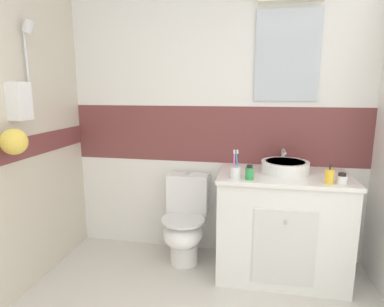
{
  "coord_description": "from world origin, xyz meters",
  "views": [
    {
      "loc": [
        0.34,
        -0.4,
        1.49
      ],
      "look_at": [
        -0.1,
        1.86,
        1.03
      ],
      "focal_mm": 29.99,
      "sensor_mm": 36.0,
      "label": 1
    }
  ],
  "objects": [
    {
      "name": "toilet",
      "position": [
        -0.22,
        2.16,
        0.36
      ],
      "size": [
        0.37,
        0.5,
        0.77
      ],
      "color": "white",
      "rests_on": "ground_plane"
    },
    {
      "name": "soap_dispenser",
      "position": [
        0.87,
        1.89,
        0.9
      ],
      "size": [
        0.06,
        0.06,
        0.14
      ],
      "color": "yellow",
      "rests_on": "vanity_cabinet"
    },
    {
      "name": "sink_basin",
      "position": [
        0.59,
        2.14,
        0.9
      ],
      "size": [
        0.37,
        0.41,
        0.16
      ],
      "color": "white",
      "rests_on": "vanity_cabinet"
    },
    {
      "name": "wall_back_tiled",
      "position": [
        0.01,
        2.45,
        1.26
      ],
      "size": [
        3.2,
        0.2,
        2.5
      ],
      "color": "white",
      "rests_on": "ground_plane"
    },
    {
      "name": "toothbrush_cup",
      "position": [
        0.22,
        1.91,
        0.9
      ],
      "size": [
        0.08,
        0.08,
        0.21
      ],
      "color": "white",
      "rests_on": "vanity_cabinet"
    },
    {
      "name": "lotion_bottle_short",
      "position": [
        0.32,
        1.89,
        0.9
      ],
      "size": [
        0.06,
        0.06,
        0.11
      ],
      "color": "green",
      "rests_on": "vanity_cabinet"
    },
    {
      "name": "vanity_cabinet",
      "position": [
        0.58,
        2.11,
        0.43
      ],
      "size": [
        1.0,
        0.61,
        0.85
      ],
      "color": "white",
      "rests_on": "ground_plane"
    },
    {
      "name": "hair_gel_jar",
      "position": [
        0.95,
        1.91,
        0.88
      ],
      "size": [
        0.07,
        0.07,
        0.08
      ],
      "color": "white",
      "rests_on": "vanity_cabinet"
    }
  ]
}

